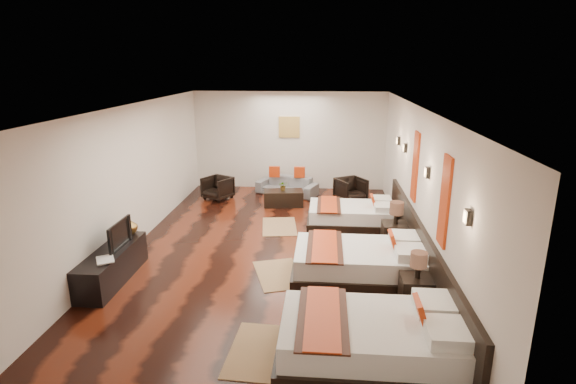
# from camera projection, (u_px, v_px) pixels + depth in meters

# --- Properties ---
(floor) EXTENTS (5.50, 9.50, 0.01)m
(floor) POSITION_uv_depth(u_px,v_px,m) (269.00, 252.00, 8.80)
(floor) COLOR black
(floor) RESTS_ON ground
(ceiling) EXTENTS (5.50, 9.50, 0.01)m
(ceiling) POSITION_uv_depth(u_px,v_px,m) (268.00, 107.00, 8.02)
(ceiling) COLOR white
(ceiling) RESTS_ON floor
(back_wall) EXTENTS (5.50, 0.01, 2.80)m
(back_wall) POSITION_uv_depth(u_px,v_px,m) (289.00, 141.00, 12.96)
(back_wall) COLOR silver
(back_wall) RESTS_ON floor
(left_wall) EXTENTS (0.01, 9.50, 2.80)m
(left_wall) POSITION_uv_depth(u_px,v_px,m) (127.00, 180.00, 8.63)
(left_wall) COLOR silver
(left_wall) RESTS_ON floor
(right_wall) EXTENTS (0.01, 9.50, 2.80)m
(right_wall) POSITION_uv_depth(u_px,v_px,m) (418.00, 186.00, 8.19)
(right_wall) COLOR silver
(right_wall) RESTS_ON floor
(headboard_panel) EXTENTS (0.08, 6.60, 0.90)m
(headboard_panel) POSITION_uv_depth(u_px,v_px,m) (420.00, 252.00, 7.69)
(headboard_panel) COLOR black
(headboard_panel) RESTS_ON floor
(bed_near) EXTENTS (2.33, 1.46, 0.89)m
(bed_near) POSITION_uv_depth(u_px,v_px,m) (374.00, 340.00, 5.49)
(bed_near) COLOR black
(bed_near) RESTS_ON floor
(bed_mid) EXTENTS (2.28, 1.43, 0.87)m
(bed_mid) POSITION_uv_depth(u_px,v_px,m) (361.00, 263.00, 7.63)
(bed_mid) COLOR black
(bed_mid) RESTS_ON floor
(bed_far) EXTENTS (1.97, 1.24, 0.75)m
(bed_far) POSITION_uv_depth(u_px,v_px,m) (353.00, 215.00, 10.11)
(bed_far) COLOR black
(bed_far) RESTS_ON floor
(nightstand_a) EXTENTS (0.46, 0.46, 0.92)m
(nightstand_a) POSITION_uv_depth(u_px,v_px,m) (416.00, 289.00, 6.69)
(nightstand_a) COLOR black
(nightstand_a) RESTS_ON floor
(nightstand_b) EXTENTS (0.50, 0.50, 0.99)m
(nightstand_b) POSITION_uv_depth(u_px,v_px,m) (395.00, 233.00, 8.80)
(nightstand_b) COLOR black
(nightstand_b) RESTS_ON floor
(jute_mat_near) EXTENTS (0.81, 1.24, 0.01)m
(jute_mat_near) POSITION_uv_depth(u_px,v_px,m) (259.00, 351.00, 5.77)
(jute_mat_near) COLOR #96724C
(jute_mat_near) RESTS_ON floor
(jute_mat_mid) EXTENTS (1.08, 1.37, 0.01)m
(jute_mat_mid) POSITION_uv_depth(u_px,v_px,m) (279.00, 274.00, 7.86)
(jute_mat_mid) COLOR #96724C
(jute_mat_mid) RESTS_ON floor
(jute_mat_far) EXTENTS (0.90, 1.29, 0.01)m
(jute_mat_far) POSITION_uv_depth(u_px,v_px,m) (279.00, 226.00, 10.16)
(jute_mat_far) COLOR #96724C
(jute_mat_far) RESTS_ON floor
(tv_console) EXTENTS (0.50, 1.80, 0.55)m
(tv_console) POSITION_uv_depth(u_px,v_px,m) (112.00, 265.00, 7.58)
(tv_console) COLOR black
(tv_console) RESTS_ON floor
(tv) EXTENTS (0.11, 0.81, 0.46)m
(tv) POSITION_uv_depth(u_px,v_px,m) (115.00, 235.00, 7.57)
(tv) COLOR black
(tv) RESTS_ON tv_console
(book) EXTENTS (0.40, 0.43, 0.03)m
(book) POSITION_uv_depth(u_px,v_px,m) (96.00, 262.00, 7.04)
(book) COLOR black
(book) RESTS_ON tv_console
(figurine) EXTENTS (0.31, 0.31, 0.32)m
(figurine) POSITION_uv_depth(u_px,v_px,m) (129.00, 226.00, 8.20)
(figurine) COLOR brown
(figurine) RESTS_ON tv_console
(sofa) EXTENTS (1.82, 1.24, 0.49)m
(sofa) POSITION_uv_depth(u_px,v_px,m) (287.00, 186.00, 12.60)
(sofa) COLOR slate
(sofa) RESTS_ON floor
(armchair_left) EXTENTS (0.91, 0.92, 0.62)m
(armchair_left) POSITION_uv_depth(u_px,v_px,m) (218.00, 188.00, 12.14)
(armchair_left) COLOR black
(armchair_left) RESTS_ON floor
(armchair_right) EXTENTS (0.95, 0.96, 0.64)m
(armchair_right) POSITION_uv_depth(u_px,v_px,m) (351.00, 190.00, 11.93)
(armchair_right) COLOR black
(armchair_right) RESTS_ON floor
(coffee_table) EXTENTS (1.05, 0.62, 0.40)m
(coffee_table) POSITION_uv_depth(u_px,v_px,m) (283.00, 198.00, 11.61)
(coffee_table) COLOR black
(coffee_table) RESTS_ON floor
(table_plant) EXTENTS (0.25, 0.23, 0.25)m
(table_plant) POSITION_uv_depth(u_px,v_px,m) (283.00, 186.00, 11.55)
(table_plant) COLOR #2F5A1E
(table_plant) RESTS_ON coffee_table
(orange_panel_a) EXTENTS (0.04, 0.40, 1.30)m
(orange_panel_a) POSITION_uv_depth(u_px,v_px,m) (445.00, 201.00, 6.28)
(orange_panel_a) COLOR #D86014
(orange_panel_a) RESTS_ON right_wall
(orange_panel_b) EXTENTS (0.04, 0.40, 1.30)m
(orange_panel_b) POSITION_uv_depth(u_px,v_px,m) (415.00, 167.00, 8.39)
(orange_panel_b) COLOR #D86014
(orange_panel_b) RESTS_ON right_wall
(sconce_near) EXTENTS (0.07, 0.12, 0.18)m
(sconce_near) POSITION_uv_depth(u_px,v_px,m) (468.00, 217.00, 5.19)
(sconce_near) COLOR black
(sconce_near) RESTS_ON right_wall
(sconce_mid) EXTENTS (0.07, 0.12, 0.18)m
(sconce_mid) POSITION_uv_depth(u_px,v_px,m) (427.00, 173.00, 7.30)
(sconce_mid) COLOR black
(sconce_mid) RESTS_ON right_wall
(sconce_far) EXTENTS (0.07, 0.12, 0.18)m
(sconce_far) POSITION_uv_depth(u_px,v_px,m) (405.00, 148.00, 9.40)
(sconce_far) COLOR black
(sconce_far) RESTS_ON right_wall
(sconce_lounge) EXTENTS (0.07, 0.12, 0.18)m
(sconce_lounge) POSITION_uv_depth(u_px,v_px,m) (398.00, 141.00, 10.27)
(sconce_lounge) COLOR black
(sconce_lounge) RESTS_ON right_wall
(gold_artwork) EXTENTS (0.60, 0.04, 0.60)m
(gold_artwork) POSITION_uv_depth(u_px,v_px,m) (289.00, 127.00, 12.83)
(gold_artwork) COLOR #AD873F
(gold_artwork) RESTS_ON back_wall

